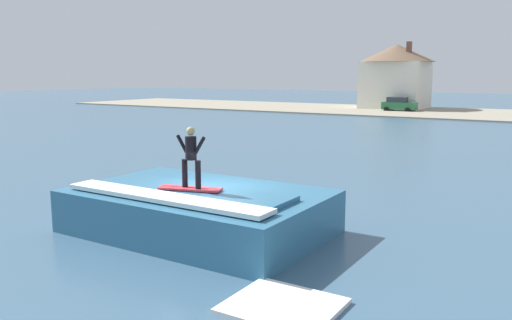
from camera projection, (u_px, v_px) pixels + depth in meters
name	position (u px, v px, depth m)	size (l,w,h in m)	color
ground_plane	(212.00, 228.00, 15.77)	(260.00, 260.00, 0.00)	#3A5A72
wave_crest	(198.00, 210.00, 15.32)	(7.37, 4.69, 1.42)	#2F678A
surfboard	(190.00, 189.00, 14.63)	(1.87, 0.96, 0.06)	#D8333F
surfer	(191.00, 154.00, 14.44)	(1.02, 0.32, 1.73)	black
shoreline_bank	(486.00, 114.00, 60.24)	(120.00, 19.22, 0.16)	gray
car_near_shore	(399.00, 104.00, 65.04)	(4.10, 2.22, 1.86)	#23663D
house_with_chimney	(396.00, 74.00, 70.01)	(10.05, 10.05, 8.91)	silver
whitewater_patch	(283.00, 306.00, 10.37)	(2.16, 1.94, 0.10)	white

